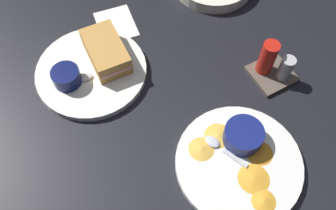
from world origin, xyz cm
name	(u,v)px	position (x,y,z in cm)	size (l,w,h in cm)	color
ground_plane	(159,80)	(0.00, 0.00, -1.50)	(110.00, 110.00, 3.00)	black
plate_sandwich_main	(92,72)	(-8.02, -13.00, 0.80)	(25.08, 25.08, 1.60)	white
sandwich_half_near	(106,51)	(-9.26, -8.40, 4.00)	(13.59, 8.24, 4.80)	#C68C42
ramekin_dark_sauce	(66,76)	(-7.42, -18.61, 3.53)	(6.14, 6.14, 3.58)	#0C144C
spoon_by_dark_ramekin	(91,76)	(-6.06, -13.66, 1.96)	(4.06, 9.90, 0.80)	silver
plate_chips_companion	(239,163)	(26.32, 3.95, 0.80)	(24.98, 24.98, 1.60)	white
ramekin_light_gravy	(243,135)	(22.57, 7.07, 3.55)	(7.85, 7.85, 3.61)	navy
spoon_by_gravy_ramekin	(218,146)	(21.53, 1.96, 1.96)	(9.67, 5.16, 0.80)	silver
plantain_chip_scatter	(240,158)	(25.71, 4.43, 1.90)	(21.84, 16.82, 0.60)	gold
condiment_caddy	(273,66)	(11.55, 22.52, 3.41)	(9.00, 9.00, 9.50)	brown
paper_napkin_folded	(116,24)	(-19.11, -1.98, 0.20)	(11.00, 9.00, 0.40)	white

